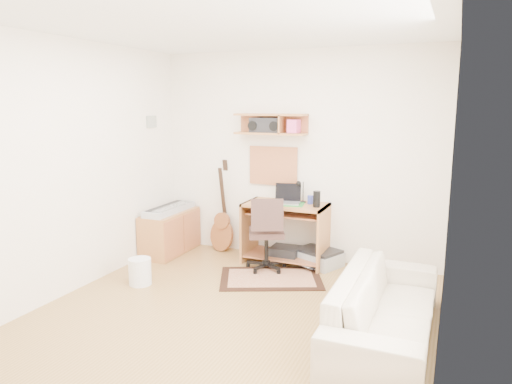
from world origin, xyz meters
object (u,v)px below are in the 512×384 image
at_px(desk, 285,233).
at_px(sofa, 386,297).
at_px(cabinet, 170,232).
at_px(printer, 319,258).
at_px(task_chair, 266,233).

xyz_separation_m(desk, sofa, (1.42, -1.53, -0.00)).
height_order(cabinet, printer, cabinet).
bearing_deg(task_chair, sofa, -61.83).
bearing_deg(task_chair, cabinet, 151.25).
xyz_separation_m(desk, printer, (0.41, 0.06, -0.29)).
bearing_deg(desk, printer, 8.79).
distance_m(task_chair, cabinet, 1.43).
xyz_separation_m(task_chair, cabinet, (-1.42, 0.12, -0.18)).
relative_size(cabinet, sofa, 0.47).
distance_m(desk, sofa, 2.09).
height_order(desk, printer, desk).
bearing_deg(cabinet, task_chair, -4.99).
xyz_separation_m(desk, task_chair, (-0.12, -0.33, 0.08)).
xyz_separation_m(task_chair, sofa, (1.54, -1.21, -0.08)).
xyz_separation_m(task_chair, printer, (0.53, 0.39, -0.37)).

